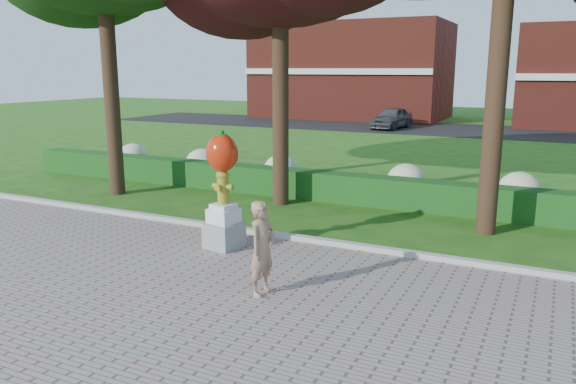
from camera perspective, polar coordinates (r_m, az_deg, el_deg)
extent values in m
plane|color=#1E5314|center=(9.72, -6.23, -9.90)|extent=(100.00, 100.00, 0.00)
cube|color=#ADADA5|center=(12.18, 1.31, -4.80)|extent=(40.00, 0.18, 0.15)
cube|color=#154C18|center=(15.71, 7.44, 0.26)|extent=(24.00, 0.70, 0.80)
ellipsoid|color=#BCC899|center=(21.08, -15.47, 3.42)|extent=(1.10, 1.10, 0.99)
ellipsoid|color=#BCC899|center=(19.24, -8.73, 2.91)|extent=(1.10, 1.10, 0.99)
ellipsoid|color=#BCC899|center=(17.73, -0.72, 2.24)|extent=(1.10, 1.10, 0.99)
ellipsoid|color=#BCC899|center=(16.35, 11.90, 1.11)|extent=(1.10, 1.10, 0.99)
ellipsoid|color=#BCC899|center=(15.91, 22.42, 0.12)|extent=(1.10, 1.10, 0.99)
cube|color=black|center=(36.09, 18.27, 5.95)|extent=(50.00, 8.00, 0.02)
cube|color=maroon|center=(44.15, 6.53, 12.10)|extent=(14.00, 8.00, 7.00)
cylinder|color=black|center=(17.29, -17.59, 10.79)|extent=(0.44, 0.44, 6.72)
cylinder|color=black|center=(15.22, -0.77, 10.15)|extent=(0.44, 0.44, 6.16)
cylinder|color=black|center=(13.15, 20.54, 11.47)|extent=(0.44, 0.44, 7.28)
cube|color=gray|center=(11.76, -6.50, -4.34)|extent=(0.76, 0.76, 0.53)
cube|color=silver|center=(11.65, -6.55, -2.39)|extent=(0.62, 0.62, 0.30)
cube|color=silver|center=(11.60, -6.58, -1.43)|extent=(0.49, 0.49, 0.11)
cylinder|color=olive|center=(11.52, -6.62, 0.26)|extent=(0.23, 0.23, 0.59)
ellipsoid|color=olive|center=(11.46, -6.66, 1.71)|extent=(0.28, 0.28, 0.19)
cylinder|color=olive|center=(11.60, -7.34, 0.64)|extent=(0.13, 0.12, 0.12)
cylinder|color=olive|center=(11.42, -5.91, 0.49)|extent=(0.13, 0.12, 0.12)
cylinder|color=olive|center=(11.38, -7.06, 0.42)|extent=(0.13, 0.13, 0.13)
cylinder|color=olive|center=(11.45, -6.67, 2.13)|extent=(0.08, 0.08, 0.05)
ellipsoid|color=#B52209|center=(11.39, -6.72, 3.97)|extent=(0.67, 0.60, 0.77)
ellipsoid|color=#B52209|center=(11.49, -7.52, 3.92)|extent=(0.33, 0.33, 0.49)
ellipsoid|color=#B52209|center=(11.29, -5.89, 3.80)|extent=(0.33, 0.33, 0.49)
cylinder|color=#195B14|center=(11.34, -6.76, 5.88)|extent=(0.11, 0.11, 0.13)
ellipsoid|color=#195B14|center=(11.34, -6.76, 5.72)|extent=(0.25, 0.25, 0.08)
imported|color=#A0785B|center=(9.16, -2.63, -5.74)|extent=(0.44, 0.61, 1.58)
imported|color=#43474B|center=(35.92, 10.47, 7.43)|extent=(2.04, 4.08, 1.34)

